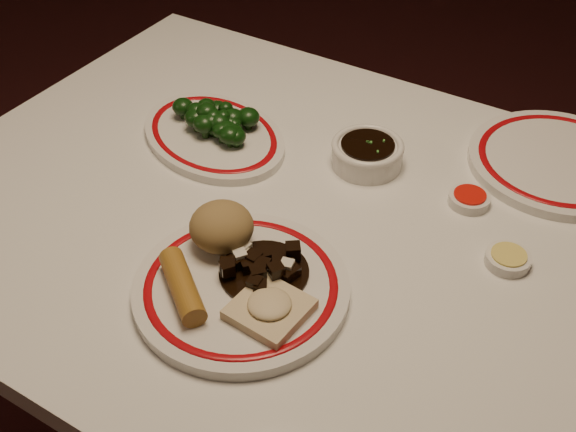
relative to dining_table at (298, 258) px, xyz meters
The scene contains 12 objects.
dining_table is the anchor object (origin of this frame).
main_plate 0.21m from the dining_table, 84.37° to the right, with size 0.35×0.35×0.02m.
rice_mound 0.20m from the dining_table, 111.01° to the right, with size 0.09×0.09×0.07m, color olive.
spring_roll 0.27m from the dining_table, 98.74° to the right, with size 0.03×0.03×0.12m, color #A17127.
fried_wonton 0.25m from the dining_table, 68.97° to the right, with size 0.10×0.10×0.03m.
stirfry_heap 0.19m from the dining_table, 78.01° to the right, with size 0.12×0.12×0.03m.
broccoli_plate 0.27m from the dining_table, 157.35° to the left, with size 0.35×0.32×0.02m.
broccoli_pile 0.28m from the dining_table, 156.26° to the left, with size 0.16×0.10×0.05m.
soy_bowl 0.20m from the dining_table, 80.03° to the left, with size 0.12×0.12×0.04m.
sweet_sour_dish 0.28m from the dining_table, 37.52° to the left, with size 0.06×0.06×0.02m.
mustard_dish 0.33m from the dining_table, 11.82° to the left, with size 0.06×0.06×0.02m.
far_plate 0.46m from the dining_table, 47.72° to the left, with size 0.36×0.36×0.02m.
Camera 1 is at (0.42, -0.72, 1.47)m, focal length 45.00 mm.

